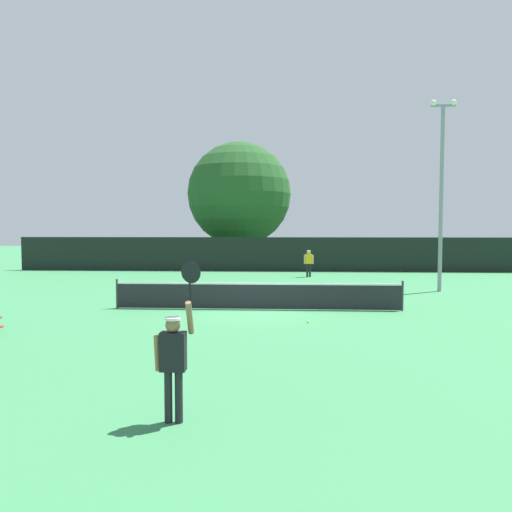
{
  "coord_description": "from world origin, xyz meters",
  "views": [
    {
      "loc": [
        0.92,
        -17.59,
        2.95
      ],
      "look_at": [
        -0.22,
        2.96,
        1.76
      ],
      "focal_mm": 34.54,
      "sensor_mm": 36.0,
      "label": 1
    }
  ],
  "objects": [
    {
      "name": "parked_car_near",
      "position": [
        -8.45,
        24.61,
        0.78
      ],
      "size": [
        2.22,
        4.34,
        1.69
      ],
      "rotation": [
        0.0,
        0.0,
        0.08
      ],
      "color": "black",
      "rests_on": "ground"
    },
    {
      "name": "ground_plane",
      "position": [
        0.0,
        0.0,
        0.0
      ],
      "size": [
        120.0,
        120.0,
        0.0
      ],
      "primitive_type": "plane",
      "color": "#387F4C"
    },
    {
      "name": "tennis_ball",
      "position": [
        1.69,
        -2.44,
        0.03
      ],
      "size": [
        0.07,
        0.07,
        0.07
      ],
      "primitive_type": "sphere",
      "color": "#CCE033",
      "rests_on": "ground"
    },
    {
      "name": "parked_car_mid",
      "position": [
        2.03,
        21.63,
        0.78
      ],
      "size": [
        2.27,
        4.36,
        1.69
      ],
      "rotation": [
        0.0,
        0.0,
        0.09
      ],
      "color": "red",
      "rests_on": "ground"
    },
    {
      "name": "light_pole",
      "position": [
        8.18,
        5.57,
        4.96
      ],
      "size": [
        1.18,
        0.28,
        8.77
      ],
      "color": "gray",
      "rests_on": "ground"
    },
    {
      "name": "large_tree",
      "position": [
        -2.57,
        21.43,
        5.6
      ],
      "size": [
        8.15,
        8.15,
        9.68
      ],
      "color": "brown",
      "rests_on": "ground"
    },
    {
      "name": "perimeter_fence",
      "position": [
        0.0,
        15.77,
        1.15
      ],
      "size": [
        34.68,
        0.12,
        2.3
      ],
      "primitive_type": "cube",
      "color": "black",
      "rests_on": "ground"
    },
    {
      "name": "player_serving",
      "position": [
        -0.71,
        -10.36,
        1.06
      ],
      "size": [
        0.67,
        0.39,
        2.45
      ],
      "color": "black",
      "rests_on": "ground"
    },
    {
      "name": "tennis_net",
      "position": [
        0.0,
        0.0,
        0.51
      ],
      "size": [
        10.39,
        0.08,
        1.07
      ],
      "color": "#232328",
      "rests_on": "ground"
    },
    {
      "name": "player_receiving",
      "position": [
        2.45,
        11.93,
        0.97
      ],
      "size": [
        0.57,
        0.23,
        1.6
      ],
      "rotation": [
        0.0,
        0.0,
        3.14
      ],
      "color": "yellow",
      "rests_on": "ground"
    },
    {
      "name": "parked_car_far",
      "position": [
        10.19,
        24.25,
        0.78
      ],
      "size": [
        2.28,
        4.36,
        1.69
      ],
      "rotation": [
        0.0,
        0.0,
        -0.09
      ],
      "color": "red",
      "rests_on": "ground"
    }
  ]
}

